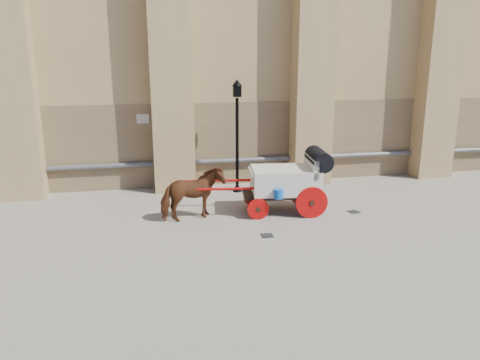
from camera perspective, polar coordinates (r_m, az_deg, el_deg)
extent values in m
plane|color=gray|center=(13.49, -2.62, -5.08)|extent=(90.00, 90.00, 0.00)
cube|color=olive|center=(17.42, 1.71, 4.63)|extent=(44.00, 0.35, 3.00)
cylinder|color=#59595B|center=(17.28, 1.90, 2.51)|extent=(42.00, 0.18, 0.18)
cube|color=beige|center=(16.63, -11.77, 7.32)|extent=(0.42, 0.04, 0.32)
imported|color=brown|center=(13.46, -5.81, -1.77)|extent=(1.96, 1.29, 1.53)
cube|color=black|center=(14.20, 5.06, -1.64)|extent=(2.42, 1.32, 0.13)
cube|color=beige|center=(14.10, 5.52, 0.01)|extent=(2.14, 1.54, 0.73)
cube|color=beige|center=(14.16, 8.70, 1.71)|extent=(0.31, 1.32, 0.58)
cube|color=beige|center=(13.91, 1.93, 0.97)|extent=(0.50, 1.19, 0.10)
cylinder|color=black|center=(14.17, 9.56, 2.55)|extent=(0.74, 1.37, 0.59)
cylinder|color=#B70807|center=(13.78, 8.74, -2.74)|extent=(0.94, 0.18, 0.94)
cylinder|color=#B70807|center=(14.99, 7.61, -1.24)|extent=(0.94, 0.18, 0.94)
cylinder|color=#B70807|center=(13.55, 2.21, -3.56)|extent=(0.63, 0.14, 0.63)
cylinder|color=#B70807|center=(14.79, 1.61, -1.97)|extent=(0.63, 0.14, 0.63)
cylinder|color=#B70807|center=(13.48, -1.85, -1.10)|extent=(2.51, 0.37, 0.07)
cylinder|color=#B70807|center=(14.39, -2.03, -0.07)|extent=(2.51, 0.37, 0.07)
cylinder|color=blue|center=(13.41, 4.72, -1.69)|extent=(0.27, 0.27, 0.27)
cylinder|color=black|center=(16.04, -0.35, 4.19)|extent=(0.11, 0.11, 3.25)
cone|color=black|center=(16.37, -0.34, -0.84)|extent=(0.32, 0.32, 0.32)
cube|color=black|center=(15.80, -0.36, 10.80)|extent=(0.25, 0.25, 0.38)
cone|color=black|center=(15.78, -0.36, 11.78)|extent=(0.36, 0.36, 0.22)
cube|color=black|center=(12.46, 3.32, -6.78)|extent=(0.33, 0.33, 0.01)
cube|color=black|center=(14.68, 13.71, -3.79)|extent=(0.37, 0.37, 0.01)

